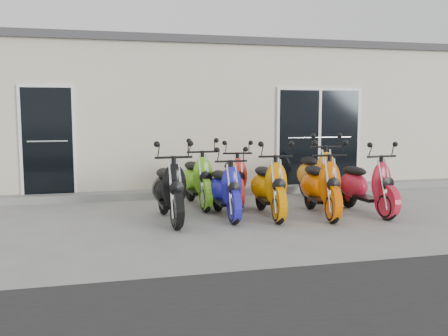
% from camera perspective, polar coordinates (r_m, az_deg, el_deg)
% --- Properties ---
extents(ground, '(80.00, 80.00, 0.00)m').
position_cam_1_polar(ground, '(8.70, 0.96, -5.35)').
color(ground, gray).
rests_on(ground, ground).
extents(building, '(14.00, 6.00, 3.20)m').
position_cam_1_polar(building, '(13.61, -4.73, 5.71)').
color(building, beige).
rests_on(building, ground).
extents(roof_cap, '(14.20, 6.20, 0.16)m').
position_cam_1_polar(roof_cap, '(13.69, -4.80, 12.76)').
color(roof_cap, '#3F3F42').
rests_on(roof_cap, building).
extents(front_step, '(14.00, 0.40, 0.15)m').
position_cam_1_polar(front_step, '(10.62, -1.86, -2.77)').
color(front_step, gray).
rests_on(front_step, ground).
extents(door_left, '(1.07, 0.08, 2.22)m').
position_cam_1_polar(door_left, '(10.46, -19.51, 3.25)').
color(door_left, black).
rests_on(door_left, front_step).
extents(door_right, '(2.02, 0.08, 2.22)m').
position_cam_1_polar(door_right, '(11.47, 10.78, 3.76)').
color(door_right, black).
rests_on(door_right, front_step).
extents(scooter_front_black, '(0.74, 1.85, 1.35)m').
position_cam_1_polar(scooter_front_black, '(8.10, -6.29, -1.44)').
color(scooter_front_black, black).
rests_on(scooter_front_black, ground).
extents(scooter_front_blue, '(0.62, 1.67, 1.23)m').
position_cam_1_polar(scooter_front_blue, '(8.37, 0.12, -1.55)').
color(scooter_front_blue, '#1A199D').
rests_on(scooter_front_blue, ground).
extents(scooter_front_orange_a, '(0.79, 1.83, 1.32)m').
position_cam_1_polar(scooter_front_orange_a, '(8.48, 5.17, -1.16)').
color(scooter_front_orange_a, '#D27800').
rests_on(scooter_front_orange_a, ground).
extents(scooter_front_orange_b, '(0.86, 1.87, 1.33)m').
position_cam_1_polar(scooter_front_orange_b, '(8.66, 11.01, -1.05)').
color(scooter_front_orange_b, '#D25500').
rests_on(scooter_front_orange_b, ground).
extents(scooter_front_red, '(0.78, 1.79, 1.29)m').
position_cam_1_polar(scooter_front_red, '(9.04, 15.98, -1.01)').
color(scooter_front_red, red).
rests_on(scooter_front_red, ground).
extents(scooter_back_green, '(0.74, 1.82, 1.32)m').
position_cam_1_polar(scooter_back_green, '(9.37, -3.10, -0.42)').
color(scooter_back_green, '#69B91D').
rests_on(scooter_back_green, ground).
extents(scooter_back_red, '(0.80, 1.76, 1.26)m').
position_cam_1_polar(scooter_back_red, '(9.58, 1.16, -0.43)').
color(scooter_back_red, red).
rests_on(scooter_back_red, ground).
extents(scooter_back_yellow, '(0.75, 1.90, 1.38)m').
position_cam_1_polar(scooter_back_yellow, '(10.06, 10.55, 0.15)').
color(scooter_back_yellow, orange).
rests_on(scooter_back_yellow, ground).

